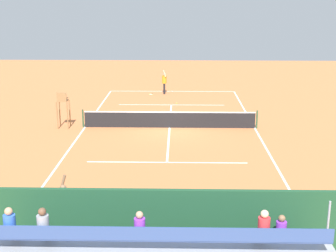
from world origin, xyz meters
name	(u,v)px	position (x,y,z in m)	size (l,w,h in m)	color
ground_plane	(170,128)	(0.00, 0.00, 0.00)	(60.00, 60.00, 0.00)	#D17542
court_line_markings	(170,127)	(0.00, -0.04, 0.00)	(10.10, 22.20, 0.01)	white
tennis_net	(170,119)	(0.00, 0.00, 0.50)	(10.30, 0.10, 1.07)	black
backdrop_wall	(160,220)	(0.00, 14.00, 1.00)	(18.00, 0.16, 2.00)	#1E4C2D
bleacher_stand	(158,246)	(0.02, 15.38, 0.94)	(9.06, 2.40, 2.48)	#9EA0A5
umpire_chair	(63,106)	(6.20, 0.19, 1.31)	(0.67, 0.67, 2.14)	olive
courtside_bench	(262,224)	(-3.20, 13.27, 0.56)	(1.80, 0.40, 0.93)	#234C2D
equipment_bag	(197,236)	(-1.14, 13.40, 0.18)	(0.90, 0.36, 0.36)	#334C8C
tennis_player	(164,81)	(0.62, -9.97, 1.02)	(0.39, 0.54, 1.93)	black
tennis_racket	(151,94)	(1.65, -9.68, 0.01)	(0.37, 0.59, 0.03)	black
tennis_ball_near	(177,103)	(-0.39, -6.45, 0.03)	(0.07, 0.07, 0.07)	#CCDB33
line_judge	(64,204)	(3.16, 12.91, 1.02)	(0.44, 0.56, 1.93)	#232328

